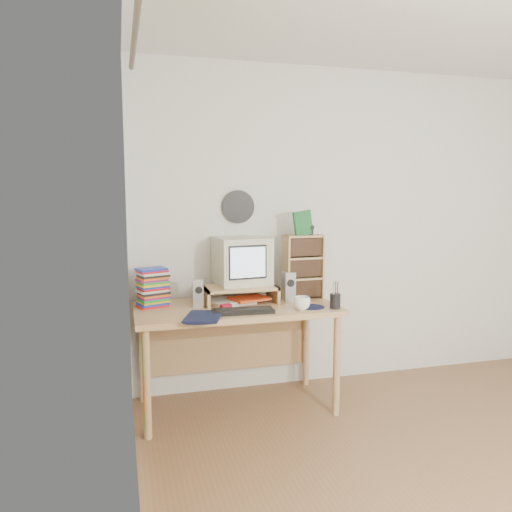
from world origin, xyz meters
TOP-DOWN VIEW (x-y plane):
  - floor at (0.00, 0.00)m, footprint 3.50×3.50m
  - back_wall at (0.00, 1.75)m, footprint 3.50×0.00m
  - left_wall at (-1.75, 0.00)m, footprint 0.00×3.50m
  - curtain at (-1.71, 0.48)m, footprint 0.00×2.20m
  - wall_disc at (-0.93, 1.73)m, footprint 0.25×0.02m
  - desk at (-1.03, 1.44)m, footprint 1.40×0.70m
  - monitor_riser at (-0.98, 1.48)m, footprint 0.52×0.30m
  - crt_monitor at (-0.94, 1.53)m, footprint 0.40×0.40m
  - speaker_left at (-1.29, 1.42)m, footprint 0.08×0.08m
  - speaker_right at (-0.62, 1.44)m, footprint 0.08×0.08m
  - keyboard at (-1.03, 1.16)m, footprint 0.41×0.16m
  - dvd_stack at (-1.59, 1.51)m, footprint 0.23×0.19m
  - cd_rack at (-0.49, 1.50)m, footprint 0.29×0.16m
  - mug at (-0.63, 1.15)m, footprint 0.12×0.12m
  - diary at (-1.41, 1.11)m, footprint 0.32×0.28m
  - mousepad at (-0.54, 1.20)m, footprint 0.22×0.22m
  - pen_cup at (-0.40, 1.12)m, footprint 0.08×0.08m
  - papers at (-1.00, 1.46)m, footprint 0.35×0.30m
  - red_box at (-1.12, 1.29)m, footprint 0.08×0.07m
  - game_box at (-0.50, 1.49)m, footprint 0.14×0.05m
  - webcam at (-0.43, 1.50)m, footprint 0.05×0.05m

SIDE VIEW (x-z plane):
  - floor at x=0.00m, z-range 0.00..0.00m
  - desk at x=-1.03m, z-range 0.24..0.99m
  - mousepad at x=-0.54m, z-range 0.75..0.75m
  - keyboard at x=-1.03m, z-range 0.75..0.78m
  - red_box at x=-1.12m, z-range 0.75..0.79m
  - papers at x=-1.00m, z-range 0.75..0.79m
  - diary at x=-1.41m, z-range 0.75..0.80m
  - mug at x=-0.63m, z-range 0.75..0.84m
  - pen_cup at x=-0.40m, z-range 0.75..0.89m
  - monitor_riser at x=-0.98m, z-range 0.78..0.90m
  - speaker_left at x=-1.29m, z-range 0.75..0.94m
  - speaker_right at x=-0.62m, z-range 0.75..0.96m
  - dvd_stack at x=-1.59m, z-range 0.75..1.02m
  - cd_rack at x=-0.49m, z-range 0.75..1.22m
  - crt_monitor at x=-0.94m, z-range 0.87..1.21m
  - curtain at x=-1.71m, z-range 0.05..2.25m
  - back_wall at x=0.00m, z-range -0.50..3.00m
  - left_wall at x=-1.75m, z-range -0.50..3.00m
  - webcam at x=-0.43m, z-range 1.22..1.30m
  - game_box at x=-0.50m, z-range 1.22..1.40m
  - wall_disc at x=-0.93m, z-range 1.30..1.55m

